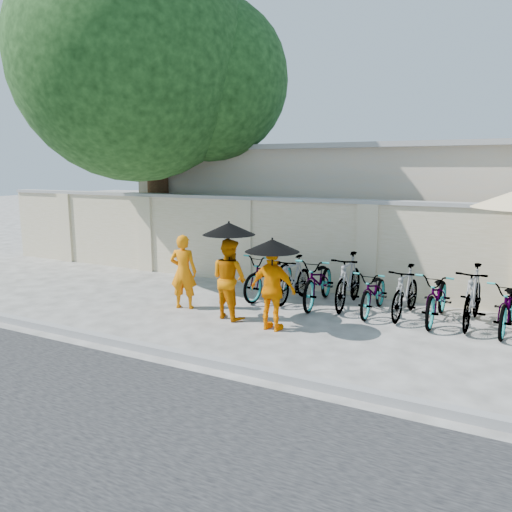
% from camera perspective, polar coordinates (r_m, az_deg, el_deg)
% --- Properties ---
extents(ground, '(80.00, 80.00, 0.00)m').
position_cam_1_polar(ground, '(9.14, -5.25, -7.51)').
color(ground, beige).
extents(kerb, '(40.00, 0.16, 0.12)m').
position_cam_1_polar(kerb, '(7.83, -12.12, -10.30)').
color(kerb, gray).
rests_on(kerb, ground).
extents(compound_wall, '(20.00, 0.30, 2.00)m').
position_cam_1_polar(compound_wall, '(11.29, 7.85, 1.04)').
color(compound_wall, beige).
rests_on(compound_wall, ground).
extents(building_behind, '(14.00, 6.00, 3.20)m').
position_cam_1_polar(building_behind, '(14.61, 16.73, 5.13)').
color(building_behind, '#B2ACA0').
rests_on(building_behind, ground).
extents(shade_tree, '(6.70, 6.20, 8.20)m').
position_cam_1_polar(shade_tree, '(13.49, -12.26, 19.87)').
color(shade_tree, brown).
rests_on(shade_tree, ground).
extents(monk_left, '(0.62, 0.50, 1.47)m').
position_cam_1_polar(monk_left, '(9.91, -8.30, -1.79)').
color(monk_left, orange).
rests_on(monk_left, ground).
extents(monk_center, '(0.86, 0.75, 1.49)m').
position_cam_1_polar(monk_center, '(9.17, -3.07, -2.60)').
color(monk_center, '#D56D02').
rests_on(monk_center, ground).
extents(parasol_center, '(0.95, 0.95, 0.95)m').
position_cam_1_polar(parasol_center, '(8.92, -3.12, 3.14)').
color(parasol_center, black).
rests_on(parasol_center, ground).
extents(monk_right, '(0.86, 0.41, 1.43)m').
position_cam_1_polar(monk_right, '(8.49, 1.95, -3.84)').
color(monk_right, '#FF8D00').
rests_on(monk_right, ground).
extents(parasol_right, '(0.92, 0.92, 0.78)m').
position_cam_1_polar(parasol_right, '(8.26, 1.87, 1.21)').
color(parasol_right, black).
rests_on(parasol_right, ground).
extents(bike_0, '(0.86, 1.92, 0.98)m').
position_cam_1_polar(bike_0, '(10.68, 1.58, -2.18)').
color(bike_0, gray).
rests_on(bike_0, ground).
extents(bike_1, '(0.55, 1.60, 0.95)m').
position_cam_1_polar(bike_1, '(10.38, 4.25, -2.65)').
color(bike_1, gray).
rests_on(bike_1, ground).
extents(bike_2, '(0.83, 1.96, 1.00)m').
position_cam_1_polar(bike_2, '(10.16, 7.20, -2.82)').
color(bike_2, gray).
rests_on(bike_2, ground).
extents(bike_3, '(0.58, 1.81, 1.08)m').
position_cam_1_polar(bike_3, '(10.09, 10.52, -2.78)').
color(bike_3, gray).
rests_on(bike_3, ground).
extents(bike_4, '(0.57, 1.64, 0.86)m').
position_cam_1_polar(bike_4, '(9.77, 13.35, -3.96)').
color(bike_4, gray).
rests_on(bike_4, ground).
extents(bike_5, '(0.59, 1.64, 0.97)m').
position_cam_1_polar(bike_5, '(9.67, 16.71, -3.94)').
color(bike_5, gray).
rests_on(bike_5, ground).
extents(bike_6, '(0.68, 1.82, 0.95)m').
position_cam_1_polar(bike_6, '(9.57, 20.07, -4.34)').
color(bike_6, gray).
rests_on(bike_6, ground).
extents(bike_7, '(0.62, 1.81, 1.07)m').
position_cam_1_polar(bike_7, '(9.56, 23.54, -4.21)').
color(bike_7, gray).
rests_on(bike_7, ground).
extents(bike_8, '(0.77, 1.80, 0.92)m').
position_cam_1_polar(bike_8, '(9.49, 26.94, -5.03)').
color(bike_8, gray).
rests_on(bike_8, ground).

